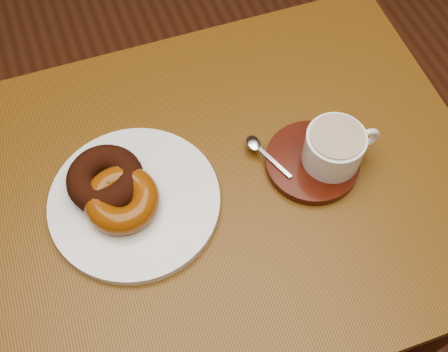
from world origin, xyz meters
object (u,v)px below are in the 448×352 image
object	(u,v)px
donut_plate	(135,202)
coffee_cup	(335,147)
cafe_table	(213,221)
saucer	(312,162)

from	to	relation	value
donut_plate	coffee_cup	xyz separation A→B (m)	(0.30, -0.04, 0.04)
cafe_table	donut_plate	bearing A→B (deg)	175.55
donut_plate	saucer	world-z (taller)	same
cafe_table	saucer	distance (m)	0.21
saucer	coffee_cup	world-z (taller)	coffee_cup
cafe_table	saucer	bearing A→B (deg)	-4.79
donut_plate	saucer	size ratio (longest dim) A/B	1.75
donut_plate	coffee_cup	world-z (taller)	coffee_cup
coffee_cup	cafe_table	bearing A→B (deg)	175.18
cafe_table	donut_plate	distance (m)	0.18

